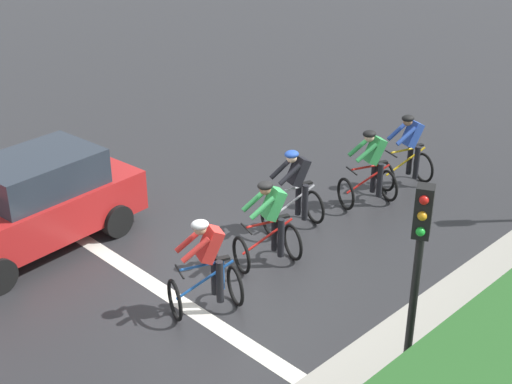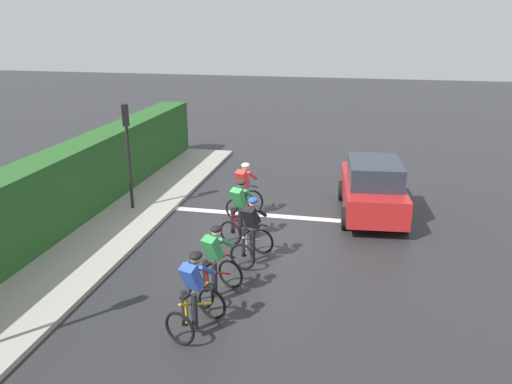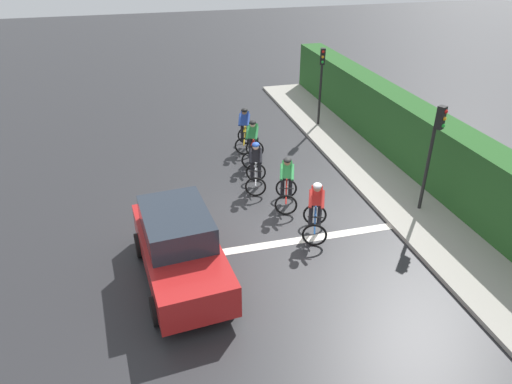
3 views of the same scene
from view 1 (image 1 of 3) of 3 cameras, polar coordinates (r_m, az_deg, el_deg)
name	(u,v)px [view 1 (image 1 of 3)]	position (r m, az deg, el deg)	size (l,w,h in m)	color
ground_plane	(233,272)	(12.59, -1.86, -6.42)	(80.00, 80.00, 0.00)	#28282B
sidewalk_kerb	(511,324)	(11.92, 19.82, -9.90)	(2.80, 20.84, 0.12)	#9E998E
road_marking_stop_line	(178,300)	(11.92, -6.32, -8.63)	(7.00, 0.30, 0.01)	silver
cyclist_lead	(408,152)	(15.72, 12.10, 3.14)	(0.99, 1.24, 1.66)	black
cyclist_second	(371,169)	(14.73, 9.18, 1.81)	(1.04, 1.26, 1.66)	black
cyclist_mid	(295,191)	(13.62, 3.13, 0.05)	(0.94, 1.22, 1.66)	black
cyclist_fourth	(270,226)	(12.39, 1.10, -2.71)	(0.99, 1.24, 1.66)	black
cyclist_trailing	(207,268)	(11.21, -3.96, -6.11)	(1.03, 1.25, 1.66)	black
car_red	(33,204)	(13.58, -17.44, -0.92)	(2.16, 4.24, 1.76)	#B21E1E
traffic_light_near_crossing	(417,270)	(8.68, 12.77, -6.10)	(0.27, 0.29, 3.34)	black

